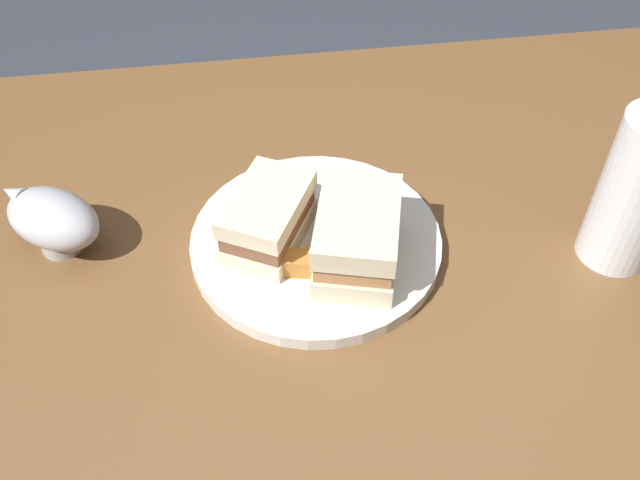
{
  "coord_description": "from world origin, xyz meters",
  "views": [
    {
      "loc": [
        0.07,
        0.46,
        1.28
      ],
      "look_at": [
        -0.0,
        -0.02,
        0.76
      ],
      "focal_mm": 39.73,
      "sensor_mm": 36.0,
      "label": 1
    }
  ],
  "objects_px": {
    "sandwich_half_left": "(268,218)",
    "gravy_boat": "(52,218)",
    "sandwich_half_right": "(358,239)",
    "plate": "(319,242)",
    "pint_glass": "(633,200)"
  },
  "relations": [
    {
      "from": "gravy_boat",
      "to": "sandwich_half_right",
      "type": "bearing_deg",
      "value": 164.94
    },
    {
      "from": "sandwich_half_left",
      "to": "gravy_boat",
      "type": "bearing_deg",
      "value": -9.47
    },
    {
      "from": "pint_glass",
      "to": "gravy_boat",
      "type": "relative_size",
      "value": 1.34
    },
    {
      "from": "sandwich_half_right",
      "to": "pint_glass",
      "type": "bearing_deg",
      "value": 177.81
    },
    {
      "from": "plate",
      "to": "sandwich_half_left",
      "type": "distance_m",
      "value": 0.06
    },
    {
      "from": "plate",
      "to": "pint_glass",
      "type": "height_order",
      "value": "pint_glass"
    },
    {
      "from": "sandwich_half_left",
      "to": "pint_glass",
      "type": "height_order",
      "value": "pint_glass"
    },
    {
      "from": "pint_glass",
      "to": "gravy_boat",
      "type": "distance_m",
      "value": 0.58
    },
    {
      "from": "gravy_boat",
      "to": "plate",
      "type": "bearing_deg",
      "value": 171.33
    },
    {
      "from": "sandwich_half_right",
      "to": "gravy_boat",
      "type": "height_order",
      "value": "sandwich_half_right"
    },
    {
      "from": "sandwich_half_left",
      "to": "pint_glass",
      "type": "xyz_separation_m",
      "value": [
        -0.35,
        0.05,
        0.03
      ]
    },
    {
      "from": "plate",
      "to": "pint_glass",
      "type": "distance_m",
      "value": 0.31
    },
    {
      "from": "plate",
      "to": "sandwich_half_right",
      "type": "distance_m",
      "value": 0.07
    },
    {
      "from": "sandwich_half_right",
      "to": "pint_glass",
      "type": "distance_m",
      "value": 0.27
    },
    {
      "from": "plate",
      "to": "sandwich_half_right",
      "type": "bearing_deg",
      "value": 128.97
    }
  ]
}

